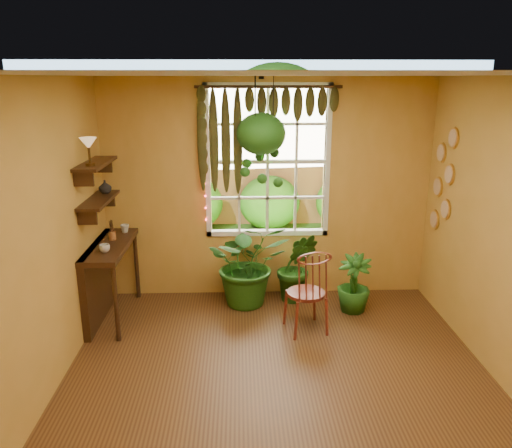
{
  "coord_description": "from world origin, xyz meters",
  "views": [
    {
      "loc": [
        -0.35,
        -3.73,
        2.68
      ],
      "look_at": [
        -0.18,
        1.15,
        1.24
      ],
      "focal_mm": 35.0,
      "sensor_mm": 36.0,
      "label": 1
    }
  ],
  "objects": [
    {
      "name": "shelf_upper",
      "position": [
        -1.88,
        1.6,
        1.8
      ],
      "size": [
        0.25,
        0.9,
        0.04
      ],
      "primitive_type": "cube",
      "color": "#3A250F",
      "rests_on": "wall_left"
    },
    {
      "name": "potted_plant_right",
      "position": [
        0.99,
        1.67,
        0.35
      ],
      "size": [
        0.49,
        0.49,
        0.7
      ],
      "primitive_type": "imported",
      "rotation": [
        0.0,
        0.0,
        -0.32
      ],
      "color": "#144512",
      "rests_on": "floor"
    },
    {
      "name": "window",
      "position": [
        0.0,
        2.28,
        1.7
      ],
      "size": [
        1.52,
        0.1,
        1.86
      ],
      "color": "white",
      "rests_on": "wall_back"
    },
    {
      "name": "windsor_chair",
      "position": [
        0.37,
        1.19,
        0.32
      ],
      "size": [
        0.5,
        0.52,
        1.11
      ],
      "rotation": [
        0.0,
        0.0,
        0.24
      ],
      "color": "maroon",
      "rests_on": "floor"
    },
    {
      "name": "counter_ledge",
      "position": [
        -1.91,
        1.6,
        0.55
      ],
      "size": [
        0.4,
        1.2,
        0.9
      ],
      "color": "#3A250F",
      "rests_on": "floor"
    },
    {
      "name": "backyard",
      "position": [
        0.24,
        6.87,
        1.28
      ],
      "size": [
        14.0,
        10.0,
        12.0
      ],
      "color": "#2B5F1B",
      "rests_on": "ground"
    },
    {
      "name": "cup_b",
      "position": [
        -1.72,
        2.02,
        0.95
      ],
      "size": [
        0.11,
        0.11,
        0.1
      ],
      "primitive_type": "imported",
      "rotation": [
        0.0,
        0.0,
        0.02
      ],
      "color": "beige",
      "rests_on": "counter_ledge"
    },
    {
      "name": "valance_vine",
      "position": [
        -0.08,
        2.16,
        2.28
      ],
      "size": [
        1.7,
        0.12,
        1.1
      ],
      "color": "#3A250F",
      "rests_on": "window"
    },
    {
      "name": "wall_back",
      "position": [
        0.0,
        2.25,
        1.35
      ],
      "size": [
        4.0,
        0.0,
        4.0
      ],
      "primitive_type": "plane",
      "rotation": [
        1.57,
        0.0,
        0.0
      ],
      "color": "gold",
      "rests_on": "floor"
    },
    {
      "name": "brush_jar",
      "position": [
        -1.8,
        1.74,
        1.02
      ],
      "size": [
        0.08,
        0.08,
        0.29
      ],
      "color": "brown",
      "rests_on": "counter_ledge"
    },
    {
      "name": "shelf_lower",
      "position": [
        -1.88,
        1.6,
        1.4
      ],
      "size": [
        0.25,
        0.9,
        0.04
      ],
      "primitive_type": "cube",
      "color": "#3A250F",
      "rests_on": "wall_left"
    },
    {
      "name": "tiffany_lamp",
      "position": [
        -1.86,
        1.36,
        2.03
      ],
      "size": [
        0.17,
        0.17,
        0.29
      ],
      "color": "#513717",
      "rests_on": "shelf_upper"
    },
    {
      "name": "wall_plates",
      "position": [
        1.98,
        1.79,
        1.55
      ],
      "size": [
        0.04,
        0.32,
        1.1
      ],
      "primitive_type": null,
      "color": "#FFEBD0",
      "rests_on": "wall_right"
    },
    {
      "name": "string_lights",
      "position": [
        -0.76,
        2.19,
        1.75
      ],
      "size": [
        0.03,
        0.03,
        1.54
      ],
      "primitive_type": null,
      "color": "#FF2633",
      "rests_on": "window"
    },
    {
      "name": "potted_plant_left",
      "position": [
        -0.24,
        1.91,
        0.53
      ],
      "size": [
        1.03,
        0.92,
        1.06
      ],
      "primitive_type": "imported",
      "rotation": [
        0.0,
        0.0,
        0.1
      ],
      "color": "#144512",
      "rests_on": "floor"
    },
    {
      "name": "cup_a",
      "position": [
        -1.78,
        1.31,
        0.94
      ],
      "size": [
        0.13,
        0.13,
        0.09
      ],
      "primitive_type": "imported",
      "rotation": [
        0.0,
        0.0,
        -0.23
      ],
      "color": "silver",
      "rests_on": "counter_ledge"
    },
    {
      "name": "ceiling",
      "position": [
        0.0,
        0.0,
        2.7
      ],
      "size": [
        4.5,
        4.5,
        0.0
      ],
      "primitive_type": "plane",
      "rotation": [
        3.14,
        0.0,
        0.0
      ],
      "color": "silver",
      "rests_on": "wall_back"
    },
    {
      "name": "floor",
      "position": [
        0.0,
        0.0,
        0.0
      ],
      "size": [
        4.5,
        4.5,
        0.0
      ],
      "primitive_type": "plane",
      "color": "brown",
      "rests_on": "ground"
    },
    {
      "name": "hanging_basket",
      "position": [
        -0.09,
        2.01,
        1.98
      ],
      "size": [
        0.56,
        0.56,
        1.26
      ],
      "color": "black",
      "rests_on": "ceiling"
    },
    {
      "name": "potted_plant_mid",
      "position": [
        0.35,
        1.97,
        0.45
      ],
      "size": [
        0.51,
        0.43,
        0.89
      ],
      "primitive_type": "imported",
      "rotation": [
        0.0,
        0.0,
        -0.07
      ],
      "color": "#144512",
      "rests_on": "floor"
    },
    {
      "name": "wall_left",
      "position": [
        -2.0,
        0.0,
        1.35
      ],
      "size": [
        0.0,
        4.5,
        4.5
      ],
      "primitive_type": "plane",
      "rotation": [
        1.57,
        0.0,
        1.57
      ],
      "color": "gold",
      "rests_on": "floor"
    },
    {
      "name": "shelf_vase",
      "position": [
        -1.87,
        1.87,
        1.49
      ],
      "size": [
        0.15,
        0.15,
        0.15
      ],
      "primitive_type": "imported",
      "rotation": [
        0.0,
        0.0,
        0.03
      ],
      "color": "#B2AD99",
      "rests_on": "shelf_lower"
    }
  ]
}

